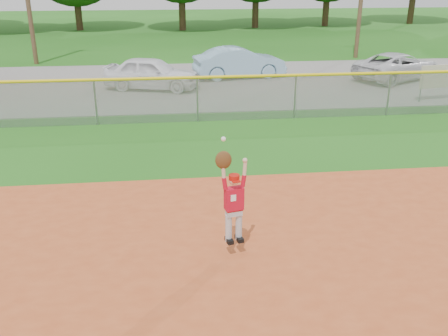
# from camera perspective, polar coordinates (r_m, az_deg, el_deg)

# --- Properties ---
(ground) EXTENTS (120.00, 120.00, 0.00)m
(ground) POSITION_cam_1_polar(r_m,az_deg,el_deg) (7.98, 1.94, -15.33)
(ground) COLOR #1E5C15
(ground) RESTS_ON ground
(parking_strip) EXTENTS (44.00, 10.00, 0.03)m
(parking_strip) POSITION_cam_1_polar(r_m,az_deg,el_deg) (22.82, -4.02, 9.62)
(parking_strip) COLOR slate
(parking_strip) RESTS_ON ground
(car_white_a) EXTENTS (4.28, 2.68, 1.36)m
(car_white_a) POSITION_cam_1_polar(r_m,az_deg,el_deg) (21.68, -8.28, 10.68)
(car_white_a) COLOR white
(car_white_a) RESTS_ON parking_strip
(car_blue) EXTENTS (4.43, 2.16, 1.40)m
(car_blue) POSITION_cam_1_polar(r_m,az_deg,el_deg) (23.91, 1.76, 11.97)
(car_blue) COLOR #88B1CB
(car_blue) RESTS_ON parking_strip
(car_white_b) EXTENTS (4.87, 3.86, 1.23)m
(car_white_b) POSITION_cam_1_polar(r_m,az_deg,el_deg) (24.74, 19.24, 10.93)
(car_white_b) COLOR silver
(car_white_b) RESTS_ON parking_strip
(sponsor_sign) EXTENTS (1.59, 0.30, 1.42)m
(sponsor_sign) POSITION_cam_1_polar(r_m,az_deg,el_deg) (21.10, 23.30, 9.49)
(sponsor_sign) COLOR gray
(sponsor_sign) RESTS_ON ground
(outfield_fence) EXTENTS (40.06, 0.10, 1.55)m
(outfield_fence) POSITION_cam_1_polar(r_m,az_deg,el_deg) (16.78, -3.06, 8.23)
(outfield_fence) COLOR gray
(outfield_fence) RESTS_ON ground
(ballplayer) EXTENTS (0.57, 0.28, 1.97)m
(ballplayer) POSITION_cam_1_polar(r_m,az_deg,el_deg) (8.60, 0.97, -3.39)
(ballplayer) COLOR silver
(ballplayer) RESTS_ON ground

